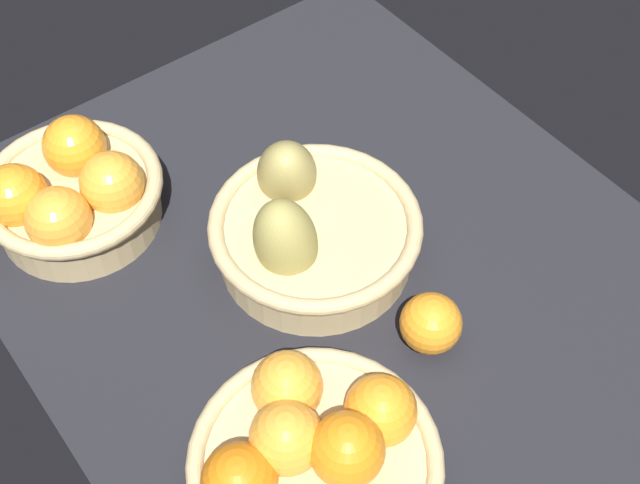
% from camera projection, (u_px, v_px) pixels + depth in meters
% --- Properties ---
extents(market_tray, '(0.84, 0.72, 0.03)m').
position_uv_depth(market_tray, '(332.00, 266.00, 1.02)').
color(market_tray, black).
rests_on(market_tray, ground).
extents(basket_center_pears, '(0.26, 0.25, 0.14)m').
position_uv_depth(basket_center_pears, '(309.00, 229.00, 0.98)').
color(basket_center_pears, tan).
rests_on(basket_center_pears, market_tray).
extents(basket_far_left, '(0.24, 0.24, 0.12)m').
position_uv_depth(basket_far_left, '(313.00, 458.00, 0.81)').
color(basket_far_left, tan).
rests_on(basket_far_left, market_tray).
extents(basket_far_right, '(0.22, 0.22, 0.12)m').
position_uv_depth(basket_far_right, '(72.00, 194.00, 1.01)').
color(basket_far_right, tan).
rests_on(basket_far_right, market_tray).
extents(loose_orange_front_gap, '(0.07, 0.07, 0.07)m').
position_uv_depth(loose_orange_front_gap, '(431.00, 323.00, 0.91)').
color(loose_orange_front_gap, orange).
rests_on(loose_orange_front_gap, market_tray).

